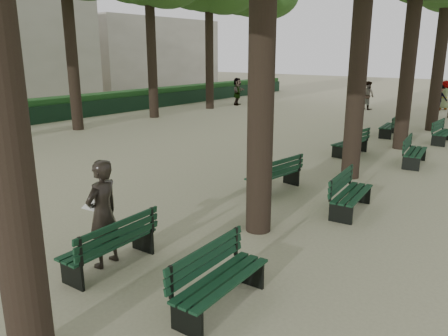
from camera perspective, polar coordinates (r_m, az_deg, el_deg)
The scene contains 17 objects.
ground at distance 8.24m, azimuth -16.54°, elevation -11.79°, with size 120.00×120.00×0.00m, color tan.
bench_left_0 at distance 7.89m, azimuth -14.66°, elevation -10.69°, with size 0.66×1.83×0.92m.
bench_left_1 at distance 11.76m, azimuth 6.53°, elevation -1.66°, with size 0.79×1.86×0.92m.
bench_left_2 at distance 16.42m, azimuth 16.12°, elevation 2.63°, with size 0.78×1.86×0.92m.
bench_left_3 at distance 20.60m, azimuth 20.74°, elevation 4.67°, with size 0.74×1.85×0.92m.
bench_right_0 at distance 6.57m, azimuth -0.36°, elevation -15.71°, with size 0.65×1.82×0.92m.
bench_right_1 at distance 10.56m, azimuth 16.26°, elevation -4.14°, with size 0.76×1.85×0.92m.
bench_right_2 at distance 15.63m, azimuth 23.64°, elevation 1.33°, with size 0.79×1.86×0.92m.
bench_right_3 at distance 19.87m, azimuth 26.79°, elevation 3.67°, with size 0.65×1.82×0.92m.
man_with_map at distance 7.76m, azimuth -15.55°, elevation -5.76°, with size 0.68×0.81×1.90m.
pedestrian_b at distance 30.90m, azimuth 26.28°, elevation 8.24°, with size 1.04×0.32×1.61m, color #262628.
pedestrian_a at distance 29.70m, azimuth 18.27°, elevation 8.99°, with size 0.87×0.36×1.79m, color #262628.
pedestrian_e at distance 30.65m, azimuth 1.75°, elevation 9.97°, with size 1.73×0.37×1.87m, color #262628.
pedestrian_d at distance 31.65m, azimuth 26.83°, elevation 8.51°, with size 0.90×0.37×1.83m, color #262628.
fence at distance 26.19m, azimuth -16.92°, elevation 7.40°, with size 0.08×42.00×0.90m, color black.
hedge at distance 26.74m, azimuth -17.83°, elevation 7.80°, with size 1.20×42.00×1.20m, color #18471A.
building_far at distance 51.94m, azimuth -11.89°, elevation 14.57°, with size 12.00×16.00×7.00m, color #B7B2A3.
Camera 1 is at (6.09, -4.20, 3.63)m, focal length 35.00 mm.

